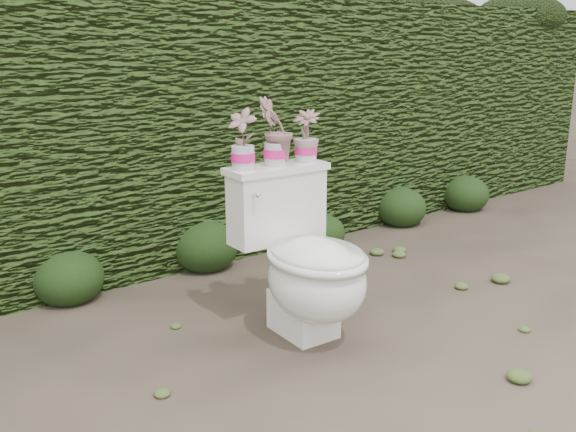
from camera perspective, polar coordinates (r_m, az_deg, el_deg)
ground at (r=3.16m, az=3.67°, el=-9.87°), size 60.00×60.00×0.00m
hedge at (r=4.23m, az=-10.63°, el=7.72°), size 8.00×1.00×1.60m
toilet at (r=2.96m, az=1.62°, el=-4.22°), size 0.51×0.70×0.78m
potted_plant_left at (r=2.92m, az=-4.05°, el=6.69°), size 0.14×0.17×0.26m
potted_plant_center at (r=3.01m, az=-1.15°, el=7.39°), size 0.18×0.15×0.31m
potted_plant_right at (r=3.11m, az=1.61°, el=7.00°), size 0.18×0.18×0.23m
liriope_clump_2 at (r=3.62m, az=-19.01°, el=-4.78°), size 0.38×0.38×0.30m
liriope_clump_3 at (r=3.93m, az=-7.43°, el=-2.30°), size 0.40×0.40×0.32m
liriope_clump_4 at (r=4.29m, az=2.96°, el=-1.10°), size 0.32×0.32×0.26m
liriope_clump_5 at (r=4.90m, az=10.00°, el=1.07°), size 0.38×0.38×0.31m
liriope_clump_6 at (r=5.44m, az=15.50°, el=2.17°), size 0.38×0.38×0.30m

